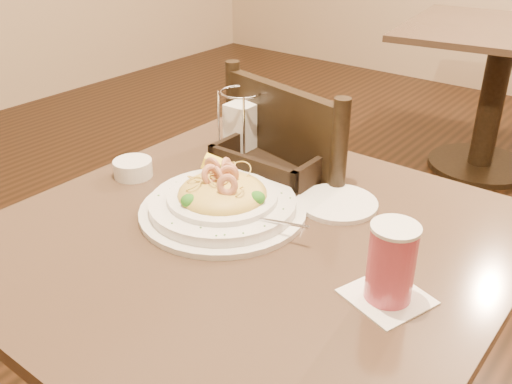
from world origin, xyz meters
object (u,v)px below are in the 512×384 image
Objects in this scene: background_table at (497,75)px; napkin_caddy at (242,127)px; main_table at (250,329)px; side_plate at (338,203)px; bread_basket at (276,162)px; drink_glass at (391,263)px; butter_ramekin at (133,168)px; pasta_bowl at (223,200)px; dining_chair_near at (315,226)px.

napkin_caddy is at bearing -91.87° from background_table.
side_plate is (0.07, 0.20, 0.23)m from main_table.
main_table is 0.48m from napkin_caddy.
napkin_caddy reaches higher than bread_basket.
napkin_caddy is (-0.25, 0.28, 0.30)m from main_table.
background_table is 6.95× the size of drink_glass.
butter_ramekin reaches higher than side_plate.
main_table is 0.28m from pasta_bowl.
napkin_caddy is 0.28m from butter_ramekin.
napkin_caddy is (-0.13, 0.03, 0.05)m from bread_basket.
butter_ramekin is (-0.43, -0.16, 0.01)m from side_plate.
napkin_caddy is at bearing 65.73° from butter_ramekin.
drink_glass is at bearing -4.05° from butter_ramekin.
pasta_bowl reaches higher than bread_basket.
napkin_caddy is 0.98× the size of side_plate.
side_plate is 1.88× the size of butter_ramekin.
main_table is 0.31m from side_plate.
pasta_bowl reaches higher than main_table.
pasta_bowl is at bearing -87.46° from background_table.
main_table is 5.68× the size of napkin_caddy.
butter_ramekin is at bearing 175.95° from drink_glass.
dining_chair_near is at bearing 105.26° from main_table.
pasta_bowl is 0.30m from napkin_caddy.
dining_chair_near is 5.87× the size of napkin_caddy.
background_table is 11.87× the size of butter_ramekin.
dining_chair_near is 2.55× the size of pasta_bowl.
drink_glass is 0.65m from butter_ramekin.
butter_ramekin is (-0.17, -2.13, 0.25)m from background_table.
napkin_caddy is at bearing 165.39° from bread_basket.
drink_glass is at bearing -28.81° from napkin_caddy.
drink_glass is 0.93× the size of napkin_caddy.
dining_chair_near reaches higher than main_table.
background_table is 6.43× the size of napkin_caddy.
pasta_bowl is 1.55× the size of bread_basket.
pasta_bowl is 0.27m from butter_ramekin.
pasta_bowl is at bearing 162.82° from main_table.
side_plate is at bearing 69.29° from main_table.
dining_chair_near reaches higher than drink_glass.
dining_chair_near is 0.31m from bread_basket.
bread_basket reaches higher than main_table.
bread_basket is (-0.12, 0.25, 0.25)m from main_table.
butter_ramekin is at bearing -114.27° from napkin_caddy.
side_plate is (0.32, -0.08, -0.06)m from napkin_caddy.
dining_chair_near reaches higher than bread_basket.
drink_glass is (0.47, -2.18, 0.29)m from background_table.
drink_glass is (0.29, -0.01, 0.29)m from main_table.
background_table is 2.16m from pasta_bowl.
background_table is 6.33× the size of side_plate.
butter_ramekin is (-0.24, -0.21, -0.00)m from bread_basket.
napkin_caddy is at bearing 165.33° from side_plate.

